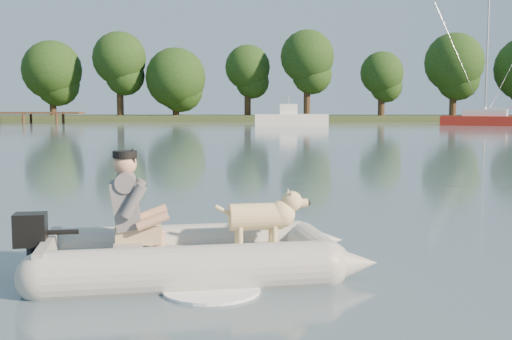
{
  "coord_description": "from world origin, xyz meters",
  "views": [
    {
      "loc": [
        0.27,
        -5.56,
        1.51
      ],
      "look_at": [
        0.06,
        2.14,
        0.75
      ],
      "focal_mm": 45.0,
      "sensor_mm": 36.0,
      "label": 1
    }
  ],
  "objects_px": {
    "man": "(128,201)",
    "dog": "(256,221)",
    "dinghy": "(196,218)",
    "motorboat": "(291,111)",
    "sailboat": "(490,120)"
  },
  "relations": [
    {
      "from": "man",
      "to": "dog",
      "type": "height_order",
      "value": "man"
    },
    {
      "from": "dinghy",
      "to": "man",
      "type": "relative_size",
      "value": 4.47
    },
    {
      "from": "man",
      "to": "motorboat",
      "type": "bearing_deg",
      "value": 74.72
    },
    {
      "from": "motorboat",
      "to": "sailboat",
      "type": "xyz_separation_m",
      "value": [
        15.91,
        0.64,
        -0.69
      ]
    },
    {
      "from": "dinghy",
      "to": "man",
      "type": "bearing_deg",
      "value": 175.76
    },
    {
      "from": "dog",
      "to": "man",
      "type": "bearing_deg",
      "value": -180.0
    },
    {
      "from": "sailboat",
      "to": "motorboat",
      "type": "bearing_deg",
      "value": -154.45
    },
    {
      "from": "motorboat",
      "to": "sailboat",
      "type": "relative_size",
      "value": 0.57
    },
    {
      "from": "dinghy",
      "to": "motorboat",
      "type": "height_order",
      "value": "motorboat"
    },
    {
      "from": "dinghy",
      "to": "sailboat",
      "type": "relative_size",
      "value": 0.4
    },
    {
      "from": "dinghy",
      "to": "motorboat",
      "type": "distance_m",
      "value": 45.53
    },
    {
      "from": "dinghy",
      "to": "motorboat",
      "type": "bearing_deg",
      "value": 75.47
    },
    {
      "from": "sailboat",
      "to": "dog",
      "type": "bearing_deg",
      "value": -87.59
    },
    {
      "from": "dinghy",
      "to": "sailboat",
      "type": "xyz_separation_m",
      "value": [
        18.04,
        46.11,
        -0.05
      ]
    },
    {
      "from": "man",
      "to": "dog",
      "type": "relative_size",
      "value": 1.16
    }
  ]
}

